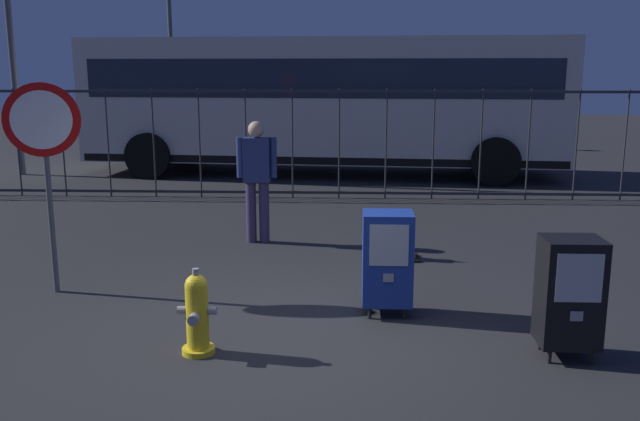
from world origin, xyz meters
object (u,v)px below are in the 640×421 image
object	(u,v)px
bus_near	(324,98)
fire_hydrant	(197,314)
traffic_cone	(405,239)
newspaper_box_primary	(387,258)
pedestrian	(257,175)
newspaper_box_secondary	(570,292)
stop_sign	(44,144)

from	to	relation	value
bus_near	fire_hydrant	bearing A→B (deg)	-89.05
fire_hydrant	bus_near	xyz separation A→B (m)	(0.71, 10.06, 1.36)
traffic_cone	bus_near	bearing A→B (deg)	100.22
newspaper_box_primary	pedestrian	bearing A→B (deg)	120.55
newspaper_box_primary	newspaper_box_secondary	size ratio (longest dim) A/B	1.00
fire_hydrant	pedestrian	world-z (taller)	pedestrian
fire_hydrant	newspaper_box_primary	xyz separation A→B (m)	(1.64, 1.01, 0.22)
pedestrian	bus_near	bearing A→B (deg)	83.77
stop_sign	pedestrian	bearing A→B (deg)	49.62
fire_hydrant	pedestrian	distance (m)	3.81
stop_sign	pedestrian	world-z (taller)	stop_sign
newspaper_box_secondary	pedestrian	size ratio (longest dim) A/B	0.61
fire_hydrant	pedestrian	size ratio (longest dim) A/B	0.45
newspaper_box_secondary	bus_near	world-z (taller)	bus_near
newspaper_box_primary	stop_sign	bearing A→B (deg)	171.58
newspaper_box_secondary	stop_sign	bearing A→B (deg)	163.50
traffic_cone	pedestrian	bearing A→B (deg)	158.43
traffic_cone	stop_sign	bearing A→B (deg)	-159.36
fire_hydrant	newspaper_box_secondary	world-z (taller)	newspaper_box_secondary
traffic_cone	bus_near	distance (m)	7.34
newspaper_box_secondary	newspaper_box_primary	bearing A→B (deg)	146.62
traffic_cone	newspaper_box_primary	bearing A→B (deg)	-99.75
newspaper_box_secondary	traffic_cone	bearing A→B (deg)	110.63
fire_hydrant	pedestrian	bearing A→B (deg)	89.71
newspaper_box_primary	stop_sign	size ratio (longest dim) A/B	0.46
fire_hydrant	newspaper_box_primary	size ratio (longest dim) A/B	0.73
newspaper_box_primary	pedestrian	size ratio (longest dim) A/B	0.61
stop_sign	fire_hydrant	bearing A→B (deg)	-39.11
pedestrian	newspaper_box_secondary	bearing A→B (deg)	-50.37
fire_hydrant	bus_near	distance (m)	10.18
newspaper_box_primary	traffic_cone	xyz separation A→B (m)	(0.34, 1.98, -0.31)
newspaper_box_secondary	pedestrian	xyz separation A→B (m)	(-3.07, 3.70, 0.38)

